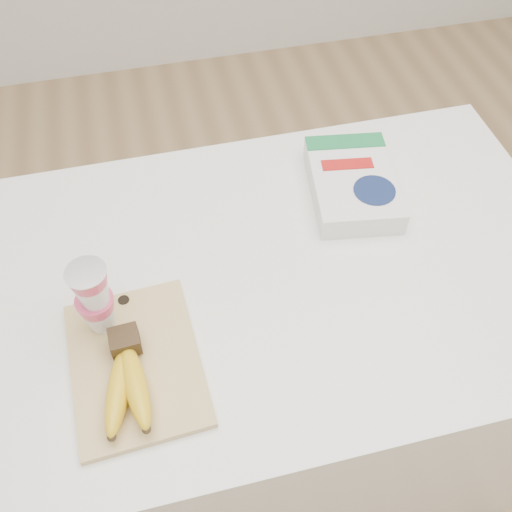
# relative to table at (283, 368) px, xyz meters

# --- Properties ---
(table) EXTENTS (1.11, 0.74, 0.83)m
(table) POSITION_rel_table_xyz_m (0.00, 0.00, 0.00)
(table) COLOR white
(table) RESTS_ON ground
(cutting_board) EXTENTS (0.22, 0.29, 0.01)m
(cutting_board) POSITION_rel_table_xyz_m (-0.31, -0.14, 0.42)
(cutting_board) COLOR #DCB678
(cutting_board) RESTS_ON table
(bananas) EXTENTS (0.09, 0.19, 0.05)m
(bananas) POSITION_rel_table_xyz_m (-0.32, -0.18, 0.45)
(bananas) COLOR #382816
(bananas) RESTS_ON cutting_board
(yogurt_stack) EXTENTS (0.07, 0.07, 0.15)m
(yogurt_stack) POSITION_rel_table_xyz_m (-0.35, -0.06, 0.51)
(yogurt_stack) COLOR white
(yogurt_stack) RESTS_ON cutting_board
(cereal_box) EXTENTS (0.20, 0.27, 0.06)m
(cereal_box) POSITION_rel_table_xyz_m (0.17, 0.15, 0.44)
(cereal_box) COLOR white
(cereal_box) RESTS_ON table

